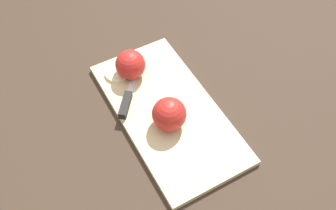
% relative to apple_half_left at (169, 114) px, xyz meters
% --- Properties ---
extents(ground_plane, '(4.00, 4.00, 0.00)m').
position_rel_apple_half_left_xyz_m(ground_plane, '(0.03, -0.01, -0.05)').
color(ground_plane, '#38281E').
extents(cutting_board, '(0.43, 0.25, 0.01)m').
position_rel_apple_half_left_xyz_m(cutting_board, '(0.03, -0.01, -0.04)').
color(cutting_board, '#D1B789').
rests_on(cutting_board, ground_plane).
extents(apple_half_left, '(0.07, 0.07, 0.07)m').
position_rel_apple_half_left_xyz_m(apple_half_left, '(0.00, 0.00, 0.00)').
color(apple_half_left, red).
rests_on(apple_half_left, cutting_board).
extents(apple_half_right, '(0.07, 0.07, 0.07)m').
position_rel_apple_half_left_xyz_m(apple_half_right, '(0.16, 0.03, -0.00)').
color(apple_half_right, red).
rests_on(apple_half_right, cutting_board).
extents(knife, '(0.13, 0.09, 0.02)m').
position_rel_apple_half_left_xyz_m(knife, '(0.09, 0.07, -0.03)').
color(knife, silver).
rests_on(knife, cutting_board).
extents(apple_slice, '(0.06, 0.06, 0.01)m').
position_rel_apple_half_left_xyz_m(apple_slice, '(0.18, 0.06, -0.03)').
color(apple_slice, beige).
rests_on(apple_slice, cutting_board).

